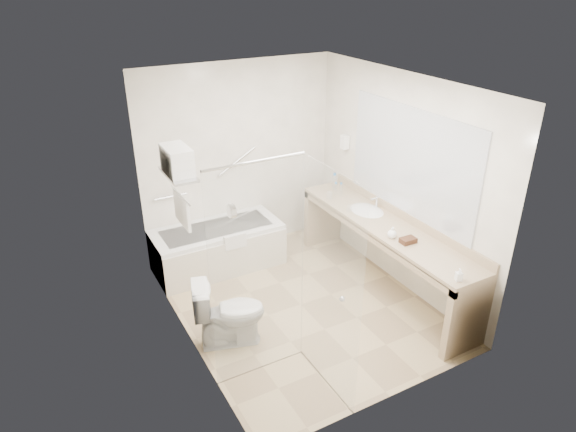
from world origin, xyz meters
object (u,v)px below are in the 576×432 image
vanity_counter (384,240)px  amenity_basket (408,240)px  bathtub (218,247)px  water_bottle_left (341,189)px  toilet (229,313)px

vanity_counter → amenity_basket: vanity_counter is taller
bathtub → water_bottle_left: size_ratio=9.49×
amenity_basket → water_bottle_left: (0.09, 1.40, 0.05)m
toilet → amenity_basket: bearing=-85.2°
water_bottle_left → amenity_basket: bearing=-93.8°
vanity_counter → amenity_basket: bearing=-99.3°
amenity_basket → bathtub: bearing=128.1°
bathtub → water_bottle_left: water_bottle_left is taller
bathtub → vanity_counter: (1.52, -1.39, 0.36)m
bathtub → vanity_counter: vanity_counter is taller
bathtub → amenity_basket: size_ratio=9.58×
vanity_counter → toilet: vanity_counter is taller
toilet → water_bottle_left: size_ratio=4.26×
bathtub → toilet: toilet is taller
vanity_counter → water_bottle_left: 0.98m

